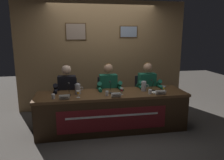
{
  "coord_description": "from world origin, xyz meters",
  "views": [
    {
      "loc": [
        -0.68,
        -3.85,
        1.81
      ],
      "look_at": [
        0.0,
        0.0,
        0.98
      ],
      "focal_mm": 34.09,
      "sensor_mm": 36.0,
      "label": 1
    }
  ],
  "objects_px": {
    "water_cup_right": "(150,92)",
    "nameplate_left": "(64,97)",
    "juice_glass_center": "(122,90)",
    "juice_glass_right": "(164,88)",
    "juice_glass_left": "(78,93)",
    "document_stack_right": "(157,92)",
    "chair_left": "(68,101)",
    "microphone_right": "(153,87)",
    "water_cup_left": "(53,97)",
    "nameplate_right": "(161,93)",
    "panelist_right": "(148,87)",
    "chair_center": "(108,99)",
    "conference_table": "(113,106)",
    "water_cup_center": "(107,94)",
    "panelist_left": "(67,90)",
    "microphone_left": "(69,91)",
    "water_pitcher_left_side": "(78,89)",
    "panelist_center": "(109,89)",
    "microphone_center": "(111,89)",
    "nameplate_center": "(116,95)",
    "water_pitcher_right_side": "(144,86)"
  },
  "relations": [
    {
      "from": "nameplate_center",
      "to": "water_cup_left",
      "type": "bearing_deg",
      "value": 174.58
    },
    {
      "from": "panelist_right",
      "to": "microphone_center",
      "type": "bearing_deg",
      "value": -157.26
    },
    {
      "from": "conference_table",
      "to": "chair_left",
      "type": "height_order",
      "value": "chair_left"
    },
    {
      "from": "panelist_right",
      "to": "nameplate_right",
      "type": "relative_size",
      "value": 6.25
    },
    {
      "from": "juice_glass_center",
      "to": "document_stack_right",
      "type": "bearing_deg",
      "value": 2.64
    },
    {
      "from": "chair_left",
      "to": "microphone_right",
      "type": "relative_size",
      "value": 4.19
    },
    {
      "from": "chair_left",
      "to": "microphone_right",
      "type": "distance_m",
      "value": 1.8
    },
    {
      "from": "juice_glass_right",
      "to": "microphone_right",
      "type": "bearing_deg",
      "value": 139.03
    },
    {
      "from": "water_cup_left",
      "to": "microphone_right",
      "type": "relative_size",
      "value": 0.39
    },
    {
      "from": "juice_glass_left",
      "to": "water_cup_center",
      "type": "distance_m",
      "value": 0.52
    },
    {
      "from": "panelist_left",
      "to": "nameplate_right",
      "type": "xyz_separation_m",
      "value": [
        1.71,
        -0.65,
        0.05
      ]
    },
    {
      "from": "conference_table",
      "to": "microphone_right",
      "type": "distance_m",
      "value": 0.88
    },
    {
      "from": "microphone_left",
      "to": "water_cup_right",
      "type": "xyz_separation_m",
      "value": [
        1.49,
        -0.19,
        -0.04
      ]
    },
    {
      "from": "conference_table",
      "to": "water_cup_center",
      "type": "xyz_separation_m",
      "value": [
        -0.12,
        -0.07,
        0.27
      ]
    },
    {
      "from": "water_pitcher_left_side",
      "to": "water_cup_center",
      "type": "bearing_deg",
      "value": -21.76
    },
    {
      "from": "water_cup_center",
      "to": "panelist_left",
      "type": "bearing_deg",
      "value": 143.63
    },
    {
      "from": "water_cup_center",
      "to": "panelist_right",
      "type": "height_order",
      "value": "panelist_right"
    },
    {
      "from": "conference_table",
      "to": "juice_glass_center",
      "type": "xyz_separation_m",
      "value": [
        0.16,
        -0.04,
        0.32
      ]
    },
    {
      "from": "water_cup_right",
      "to": "document_stack_right",
      "type": "distance_m",
      "value": 0.19
    },
    {
      "from": "nameplate_left",
      "to": "microphone_right",
      "type": "relative_size",
      "value": 0.85
    },
    {
      "from": "water_cup_left",
      "to": "microphone_right",
      "type": "bearing_deg",
      "value": 5.9
    },
    {
      "from": "chair_center",
      "to": "document_stack_right",
      "type": "height_order",
      "value": "chair_center"
    },
    {
      "from": "panelist_left",
      "to": "water_cup_right",
      "type": "bearing_deg",
      "value": -20.07
    },
    {
      "from": "water_cup_left",
      "to": "nameplate_right",
      "type": "height_order",
      "value": "water_cup_left"
    },
    {
      "from": "document_stack_right",
      "to": "nameplate_center",
      "type": "bearing_deg",
      "value": -167.65
    },
    {
      "from": "juice_glass_left",
      "to": "water_cup_right",
      "type": "bearing_deg",
      "value": 0.0
    },
    {
      "from": "chair_center",
      "to": "juice_glass_center",
      "type": "distance_m",
      "value": 0.82
    },
    {
      "from": "document_stack_right",
      "to": "microphone_left",
      "type": "bearing_deg",
      "value": 176.22
    },
    {
      "from": "conference_table",
      "to": "juice_glass_right",
      "type": "distance_m",
      "value": 1.04
    },
    {
      "from": "document_stack_right",
      "to": "panelist_left",
      "type": "bearing_deg",
      "value": 164.23
    },
    {
      "from": "water_cup_center",
      "to": "microphone_center",
      "type": "xyz_separation_m",
      "value": [
        0.1,
        0.17,
        0.04
      ]
    },
    {
      "from": "microphone_left",
      "to": "water_cup_right",
      "type": "height_order",
      "value": "microphone_left"
    },
    {
      "from": "water_pitcher_left_side",
      "to": "document_stack_right",
      "type": "height_order",
      "value": "water_pitcher_left_side"
    },
    {
      "from": "water_cup_center",
      "to": "water_pitcher_left_side",
      "type": "bearing_deg",
      "value": 158.24
    },
    {
      "from": "water_cup_center",
      "to": "water_pitcher_left_side",
      "type": "relative_size",
      "value": 0.4
    },
    {
      "from": "water_cup_left",
      "to": "water_pitcher_right_side",
      "type": "bearing_deg",
      "value": 7.72
    },
    {
      "from": "panelist_left",
      "to": "nameplate_center",
      "type": "bearing_deg",
      "value": -37.22
    },
    {
      "from": "juice_glass_left",
      "to": "chair_center",
      "type": "relative_size",
      "value": 0.14
    },
    {
      "from": "document_stack_right",
      "to": "juice_glass_right",
      "type": "bearing_deg",
      "value": -12.3
    },
    {
      "from": "nameplate_left",
      "to": "microphone_center",
      "type": "relative_size",
      "value": 0.85
    },
    {
      "from": "water_cup_right",
      "to": "nameplate_left",
      "type": "bearing_deg",
      "value": -177.03
    },
    {
      "from": "panelist_left",
      "to": "nameplate_center",
      "type": "height_order",
      "value": "panelist_left"
    },
    {
      "from": "chair_left",
      "to": "juice_glass_center",
      "type": "height_order",
      "value": "chair_left"
    },
    {
      "from": "panelist_left",
      "to": "water_cup_center",
      "type": "distance_m",
      "value": 0.9
    },
    {
      "from": "juice_glass_center",
      "to": "juice_glass_right",
      "type": "distance_m",
      "value": 0.83
    },
    {
      "from": "water_cup_right",
      "to": "document_stack_right",
      "type": "xyz_separation_m",
      "value": [
        0.17,
        0.08,
        -0.03
      ]
    },
    {
      "from": "chair_center",
      "to": "panelist_center",
      "type": "height_order",
      "value": "panelist_center"
    },
    {
      "from": "panelist_left",
      "to": "nameplate_left",
      "type": "height_order",
      "value": "panelist_left"
    },
    {
      "from": "document_stack_right",
      "to": "microphone_center",
      "type": "bearing_deg",
      "value": 172.59
    },
    {
      "from": "microphone_left",
      "to": "water_cup_center",
      "type": "distance_m",
      "value": 0.7
    }
  ]
}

